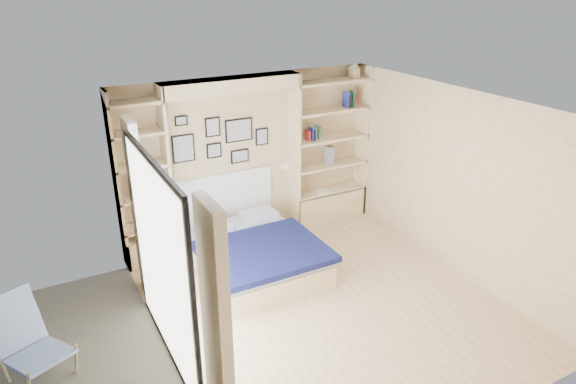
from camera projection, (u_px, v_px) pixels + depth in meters
ground at (325, 303)px, 6.42m from camera, size 4.50×4.50×0.00m
room_shell at (245, 189)px, 7.07m from camera, size 4.50×4.50×4.50m
bed at (253, 253)px, 7.06m from camera, size 1.59×2.07×1.07m
photo_gallery at (220, 139)px, 7.40m from camera, size 1.48×0.02×0.82m
reading_lamps at (237, 175)px, 7.49m from camera, size 1.92×0.12×0.15m
shelf_decor at (317, 124)px, 7.93m from camera, size 3.56×0.23×2.03m
deck_chair at (28, 339)px, 5.15m from camera, size 0.82×0.99×0.86m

